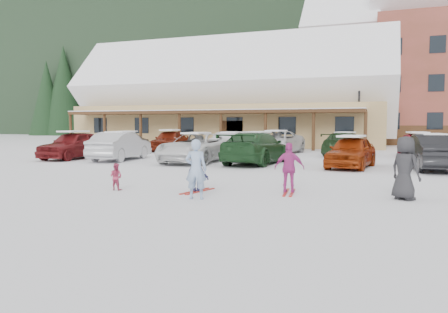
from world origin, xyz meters
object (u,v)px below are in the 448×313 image
(toddler_red, at_px, (116,177))
(parked_car_12, at_px, (417,145))
(child_navy, at_px, (197,172))
(parked_car_3, at_px, (257,148))
(parked_car_4, at_px, (351,152))
(parked_car_8, at_px, (170,141))
(parked_car_10, at_px, (276,142))
(lamp_post, at_px, (359,106))
(parked_car_11, at_px, (345,144))
(parked_car_9, at_px, (231,142))
(child_magenta, at_px, (289,168))
(bystander_dark, at_px, (405,168))
(parked_car_1, at_px, (120,146))
(parked_car_7, at_px, (127,141))
(adult_skier, at_px, (196,169))
(parked_car_0, at_px, (74,145))
(day_lodge, at_px, (229,103))
(parked_car_5, at_px, (432,152))
(parked_car_2, at_px, (196,148))

(toddler_red, relative_size, parked_car_12, 0.19)
(child_navy, distance_m, parked_car_3, 9.13)
(parked_car_4, relative_size, parked_car_12, 0.97)
(parked_car_8, xyz_separation_m, parked_car_10, (7.80, -0.10, 0.00))
(toddler_red, relative_size, parked_car_8, 0.18)
(lamp_post, xyz_separation_m, toddler_red, (-5.64, -24.48, -2.90))
(parked_car_11, bearing_deg, parked_car_8, 7.08)
(parked_car_9, height_order, parked_car_10, parked_car_10)
(child_magenta, bearing_deg, bystander_dark, 172.08)
(parked_car_8, bearing_deg, parked_car_11, -6.58)
(toddler_red, height_order, parked_car_10, parked_car_10)
(parked_car_1, bearing_deg, child_magenta, 137.98)
(parked_car_7, bearing_deg, child_navy, 122.83)
(lamp_post, xyz_separation_m, adult_skier, (-2.77, -25.07, -2.51))
(child_magenta, bearing_deg, toddler_red, 7.29)
(child_magenta, xyz_separation_m, parked_car_10, (-4.09, 15.67, 0.04))
(lamp_post, distance_m, parked_car_3, 15.57)
(parked_car_0, bearing_deg, day_lodge, 82.61)
(parked_car_11, xyz_separation_m, parked_car_12, (4.10, -0.17, 0.02))
(parked_car_5, relative_size, parked_car_8, 1.04)
(day_lodge, xyz_separation_m, child_navy, (8.71, -27.62, -3.37))
(child_navy, xyz_separation_m, parked_car_11, (2.85, 16.26, 0.15))
(parked_car_5, bearing_deg, parked_car_8, -31.72)
(parked_car_0, xyz_separation_m, parked_car_9, (6.49, 8.26, -0.08))
(adult_skier, distance_m, toddler_red, 2.96)
(parked_car_4, bearing_deg, parked_car_11, 104.80)
(parked_car_5, distance_m, parked_car_11, 8.43)
(parked_car_0, relative_size, parked_car_9, 1.08)
(parked_car_3, xyz_separation_m, parked_car_4, (4.52, -0.38, -0.07))
(toddler_red, height_order, parked_car_12, parked_car_12)
(parked_car_5, distance_m, parked_car_8, 18.00)
(parked_car_4, xyz_separation_m, parked_car_9, (-8.51, 8.01, -0.02))
(parked_car_2, bearing_deg, parked_car_8, 126.39)
(parked_car_5, bearing_deg, day_lodge, -56.94)
(toddler_red, height_order, parked_car_2, parked_car_2)
(parked_car_10, bearing_deg, parked_car_2, -100.77)
(day_lodge, bearing_deg, parked_car_8, -93.08)
(parked_car_12, bearing_deg, parked_car_5, -97.41)
(parked_car_9, bearing_deg, parked_car_5, 147.42)
(parked_car_7, distance_m, parked_car_12, 20.05)
(child_magenta, height_order, parked_car_2, parked_car_2)
(parked_car_2, bearing_deg, parked_car_3, 5.37)
(parked_car_4, distance_m, parked_car_7, 18.66)
(parked_car_10, height_order, parked_car_12, parked_car_10)
(child_magenta, xyz_separation_m, parked_car_4, (1.16, 8.05, -0.01))
(parked_car_12, bearing_deg, parked_car_0, -165.45)
(parked_car_1, distance_m, parked_car_3, 7.55)
(parked_car_10, bearing_deg, parked_car_5, -33.76)
(lamp_post, distance_m, parked_car_7, 18.01)
(parked_car_9, bearing_deg, parked_car_11, 177.31)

